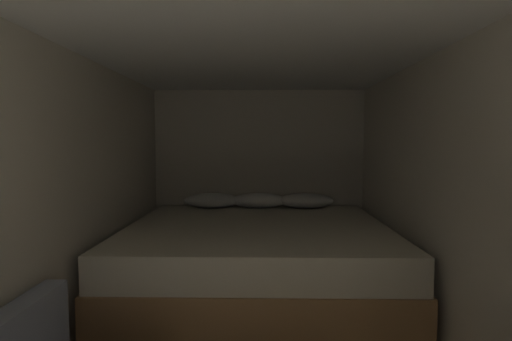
# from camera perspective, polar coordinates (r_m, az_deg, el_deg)

# --- Properties ---
(wall_back) EXTENTS (2.44, 0.05, 2.03)m
(wall_back) POSITION_cam_1_polar(r_m,az_deg,el_deg) (4.54, 0.42, -1.44)
(wall_back) COLOR beige
(wall_back) RESTS_ON ground
(wall_left) EXTENTS (0.05, 4.71, 2.03)m
(wall_left) POSITION_cam_1_polar(r_m,az_deg,el_deg) (2.51, -28.92, -6.41)
(wall_left) COLOR beige
(wall_left) RESTS_ON ground
(wall_right) EXTENTS (0.05, 4.71, 2.03)m
(wall_right) POSITION_cam_1_polar(r_m,az_deg,el_deg) (2.46, 28.95, -6.62)
(wall_right) COLOR beige
(wall_right) RESTS_ON ground
(ceiling_slab) EXTENTS (2.44, 4.71, 0.05)m
(ceiling_slab) POSITION_cam_1_polar(r_m,az_deg,el_deg) (2.22, -0.33, 19.89)
(ceiling_slab) COLOR white
(ceiling_slab) RESTS_ON wall_left
(bed) EXTENTS (2.22, 2.07, 0.91)m
(bed) POSITION_cam_1_polar(r_m,az_deg,el_deg) (3.59, 0.21, -13.26)
(bed) COLOR #9E7247
(bed) RESTS_ON ground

